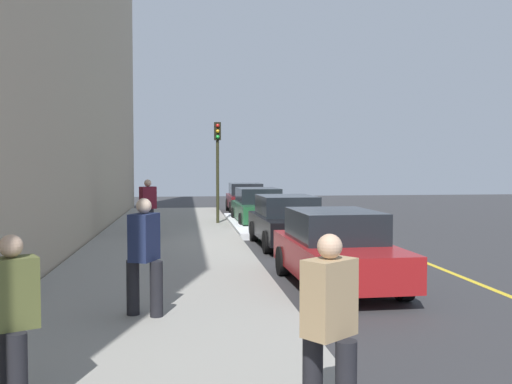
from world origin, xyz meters
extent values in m
plane|color=#333335|center=(0.00, 0.00, 0.00)|extent=(56.00, 56.00, 0.00)
cube|color=gray|center=(0.00, -3.30, 0.07)|extent=(28.00, 4.60, 0.15)
cube|color=gold|center=(0.00, 3.20, 0.00)|extent=(28.00, 0.14, 0.01)
cube|color=white|center=(-5.42, -0.70, 0.11)|extent=(7.96, 0.56, 0.22)
cylinder|color=black|center=(-10.87, 1.18, 0.32)|extent=(0.64, 0.23, 0.64)
cylinder|color=black|center=(-10.89, -0.50, 0.32)|extent=(0.64, 0.23, 0.64)
cylinder|color=black|center=(-13.51, 1.21, 0.32)|extent=(0.64, 0.23, 0.64)
cylinder|color=black|center=(-13.53, -0.47, 0.32)|extent=(0.64, 0.23, 0.64)
cube|color=maroon|center=(-12.20, 0.35, 0.59)|extent=(4.28, 1.85, 0.64)
cube|color=black|center=(-12.42, 0.35, 1.21)|extent=(2.24, 1.63, 0.60)
cylinder|color=black|center=(-4.50, 1.06, 0.32)|extent=(0.64, 0.23, 0.64)
cylinder|color=black|center=(-4.47, -0.62, 0.32)|extent=(0.64, 0.23, 0.64)
cylinder|color=black|center=(-7.26, 1.00, 0.32)|extent=(0.64, 0.23, 0.64)
cylinder|color=black|center=(-7.23, -0.68, 0.32)|extent=(0.64, 0.23, 0.64)
cube|color=#1E512D|center=(-5.86, 0.19, 0.59)|extent=(4.49, 1.88, 0.64)
cube|color=black|center=(-6.09, 0.19, 1.21)|extent=(2.35, 1.64, 0.60)
cylinder|color=black|center=(1.30, 1.17, 0.32)|extent=(0.65, 0.24, 0.64)
cylinder|color=black|center=(1.34, -0.51, 0.32)|extent=(0.65, 0.24, 0.64)
cylinder|color=black|center=(-1.30, 1.11, 0.32)|extent=(0.65, 0.24, 0.64)
cylinder|color=black|center=(-1.26, -0.57, 0.32)|extent=(0.65, 0.24, 0.64)
cube|color=black|center=(0.02, 0.30, 0.59)|extent=(4.24, 1.91, 0.64)
cube|color=black|center=(-0.19, 0.30, 1.21)|extent=(2.22, 1.65, 0.60)
cylinder|color=black|center=(6.96, 1.12, 0.32)|extent=(0.64, 0.23, 0.64)
cylinder|color=black|center=(7.00, -0.56, 0.32)|extent=(0.64, 0.23, 0.64)
cylinder|color=black|center=(4.37, 1.06, 0.32)|extent=(0.64, 0.23, 0.64)
cylinder|color=black|center=(4.41, -0.62, 0.32)|extent=(0.64, 0.23, 0.64)
cube|color=maroon|center=(5.68, 0.25, 0.59)|extent=(4.22, 1.90, 0.64)
cube|color=black|center=(5.47, 0.25, 1.21)|extent=(2.21, 1.65, 0.60)
cylinder|color=black|center=(-2.35, -4.06, 0.58)|extent=(0.20, 0.20, 0.85)
cylinder|color=black|center=(-2.00, -3.86, 0.58)|extent=(0.20, 0.20, 0.85)
cube|color=maroon|center=(-2.17, -3.96, 1.37)|extent=(0.51, 0.58, 0.73)
sphere|color=#D8AD8C|center=(-2.17, -3.96, 1.85)|extent=(0.24, 0.24, 0.24)
cylinder|color=black|center=(11.63, -1.61, 0.54)|extent=(0.18, 0.18, 0.79)
cube|color=tan|center=(11.78, -1.50, 1.27)|extent=(0.50, 0.53, 0.67)
sphere|color=#D8AD8C|center=(11.78, -1.50, 1.72)|extent=(0.22, 0.22, 0.22)
cylinder|color=black|center=(8.03, -3.17, 0.57)|extent=(0.20, 0.20, 0.83)
cylinder|color=black|center=(7.88, -3.53, 0.57)|extent=(0.20, 0.20, 0.83)
cube|color=#1E284C|center=(7.96, -3.35, 1.34)|extent=(0.56, 0.47, 0.71)
sphere|color=beige|center=(7.96, -3.35, 1.81)|extent=(0.23, 0.23, 0.23)
cylinder|color=black|center=(11.29, -4.23, 0.53)|extent=(0.18, 0.18, 0.77)
cylinder|color=black|center=(10.97, -4.39, 0.53)|extent=(0.18, 0.18, 0.77)
cube|color=brown|center=(11.13, -4.31, 1.24)|extent=(0.45, 0.52, 0.65)
sphere|color=#D8AD8C|center=(11.13, -4.31, 1.68)|extent=(0.21, 0.21, 0.21)
cylinder|color=#2D2D19|center=(-5.69, -1.47, 1.79)|extent=(0.12, 0.12, 3.28)
cube|color=black|center=(-5.69, -1.47, 3.78)|extent=(0.26, 0.26, 0.70)
sphere|color=red|center=(-5.54, -1.47, 3.99)|extent=(0.14, 0.14, 0.14)
sphere|color=orange|center=(-5.54, -1.47, 3.77)|extent=(0.14, 0.14, 0.14)
sphere|color=green|center=(-5.54, -1.47, 3.55)|extent=(0.14, 0.14, 0.14)
cube|color=black|center=(-2.56, -3.92, 0.44)|extent=(0.34, 0.22, 0.58)
cylinder|color=#4C4C4C|center=(-2.56, -3.92, 0.91)|extent=(0.03, 0.03, 0.36)
camera|label=1|loc=(16.44, -2.73, 2.41)|focal=39.25mm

